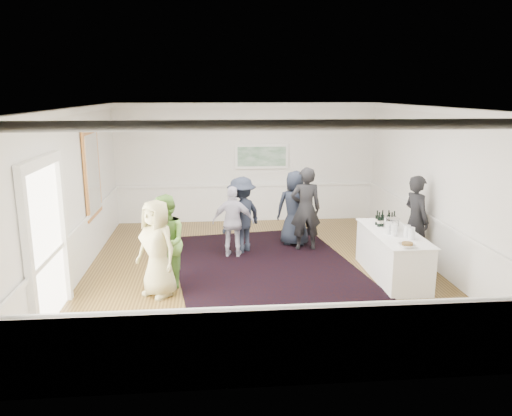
{
  "coord_description": "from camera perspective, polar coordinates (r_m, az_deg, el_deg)",
  "views": [
    {
      "loc": [
        -0.95,
        -9.34,
        3.49
      ],
      "look_at": [
        -0.09,
        0.2,
        1.24
      ],
      "focal_mm": 35.0,
      "sensor_mm": 36.0,
      "label": 1
    }
  ],
  "objects": [
    {
      "name": "area_rug",
      "position": [
        10.38,
        0.82,
        -6.36
      ],
      "size": [
        4.15,
        5.08,
        0.02
      ],
      "primitive_type": "cube",
      "rotation": [
        0.0,
        0.0,
        0.14
      ],
      "color": "black",
      "rests_on": "floor"
    },
    {
      "name": "landscape_painting",
      "position": [
        13.46,
        0.65,
        5.92
      ],
      "size": [
        1.44,
        0.06,
        0.66
      ],
      "color": "white",
      "rests_on": "wall_back"
    },
    {
      "name": "floor",
      "position": [
        10.02,
        0.61,
        -7.17
      ],
      "size": [
        8.0,
        8.0,
        0.0
      ],
      "primitive_type": "plane",
      "color": "brown",
      "rests_on": "ground"
    },
    {
      "name": "ice_bucket",
      "position": [
        9.87,
        15.32,
        -1.86
      ],
      "size": [
        0.26,
        0.26,
        0.25
      ],
      "primitive_type": "cylinder",
      "color": "silver",
      "rests_on": "serving_table"
    },
    {
      "name": "wainscoting",
      "position": [
        9.85,
        0.62,
        -4.44
      ],
      "size": [
        7.0,
        8.0,
        1.0
      ],
      "primitive_type": null,
      "color": "white",
      "rests_on": "floor"
    },
    {
      "name": "guest_lilac",
      "position": [
        10.63,
        -2.61,
        -1.61
      ],
      "size": [
        0.95,
        0.52,
        1.54
      ],
      "primitive_type": "imported",
      "rotation": [
        0.0,
        0.0,
        2.97
      ],
      "color": "#B8B3C9",
      "rests_on": "floor"
    },
    {
      "name": "ceiling",
      "position": [
        9.39,
        0.66,
        11.46
      ],
      "size": [
        7.0,
        8.0,
        0.02
      ],
      "primitive_type": "cube",
      "color": "white",
      "rests_on": "wall_back"
    },
    {
      "name": "guest_dark_b",
      "position": [
        11.11,
        5.69,
        -0.11
      ],
      "size": [
        0.69,
        0.45,
        1.88
      ],
      "primitive_type": "imported",
      "rotation": [
        0.0,
        0.0,
        3.14
      ],
      "color": "black",
      "rests_on": "floor"
    },
    {
      "name": "guest_dark_a",
      "position": [
        10.91,
        -1.66,
        -0.82
      ],
      "size": [
        1.22,
        1.21,
        1.69
      ],
      "primitive_type": "imported",
      "rotation": [
        0.0,
        0.0,
        3.92
      ],
      "color": "#1C212F",
      "rests_on": "floor"
    },
    {
      "name": "wall_back",
      "position": [
        13.51,
        -1.07,
        5.17
      ],
      "size": [
        7.0,
        0.02,
        3.2
      ],
      "primitive_type": "cube",
      "color": "white",
      "rests_on": "floor"
    },
    {
      "name": "wall_right",
      "position": [
        10.52,
        19.99,
        2.07
      ],
      "size": [
        0.02,
        8.0,
        3.2
      ],
      "primitive_type": "cube",
      "color": "white",
      "rests_on": "floor"
    },
    {
      "name": "guest_navy",
      "position": [
        11.47,
        4.48,
        -0.02
      ],
      "size": [
        0.96,
        0.74,
        1.74
      ],
      "primitive_type": "imported",
      "rotation": [
        0.0,
        0.0,
        2.9
      ],
      "color": "#1C212F",
      "rests_on": "floor"
    },
    {
      "name": "doorway",
      "position": [
        8.12,
        -22.89,
        -2.63
      ],
      "size": [
        0.1,
        1.78,
        2.56
      ],
      "color": "white",
      "rests_on": "wall_left"
    },
    {
      "name": "wall_front",
      "position": [
        5.74,
        4.67,
        -6.01
      ],
      "size": [
        7.0,
        0.02,
        3.2
      ],
      "primitive_type": "cube",
      "color": "white",
      "rests_on": "floor"
    },
    {
      "name": "wall_left",
      "position": [
        9.87,
        -20.04,
        1.37
      ],
      "size": [
        0.02,
        8.0,
        3.2
      ],
      "primitive_type": "cube",
      "color": "white",
      "rests_on": "floor"
    },
    {
      "name": "serving_table",
      "position": [
        9.91,
        15.32,
        -5.14
      ],
      "size": [
        0.84,
        2.19,
        0.89
      ],
      "color": "white",
      "rests_on": "floor"
    },
    {
      "name": "bartender",
      "position": [
        10.71,
        17.82,
        -1.31
      ],
      "size": [
        0.59,
        0.76,
        1.84
      ],
      "primitive_type": "imported",
      "rotation": [
        0.0,
        0.0,
        1.82
      ],
      "color": "black",
      "rests_on": "floor"
    },
    {
      "name": "guest_green",
      "position": [
        9.04,
        -10.3,
        -3.91
      ],
      "size": [
        0.87,
        0.99,
        1.72
      ],
      "primitive_type": "imported",
      "rotation": [
        0.0,
        0.0,
        -1.27
      ],
      "color": "#6CA742",
      "rests_on": "floor"
    },
    {
      "name": "nut_bowl",
      "position": [
        8.92,
        16.91,
        -4.05
      ],
      "size": [
        0.29,
        0.29,
        0.08
      ],
      "color": "white",
      "rests_on": "serving_table"
    },
    {
      "name": "wine_bottles",
      "position": [
        10.17,
        14.59,
        -1.13
      ],
      "size": [
        0.4,
        0.28,
        0.31
      ],
      "color": "black",
      "rests_on": "serving_table"
    },
    {
      "name": "juice_pitchers",
      "position": [
        9.5,
        16.14,
        -2.45
      ],
      "size": [
        0.4,
        0.52,
        0.24
      ],
      "color": "#6DA83C",
      "rests_on": "serving_table"
    },
    {
      "name": "mirror",
      "position": [
        11.06,
        -18.2,
        3.77
      ],
      "size": [
        0.05,
        1.25,
        1.85
      ],
      "color": "#DB8940",
      "rests_on": "wall_left"
    },
    {
      "name": "guest_tan",
      "position": [
        8.76,
        -11.25,
        -4.55
      ],
      "size": [
        0.99,
        0.95,
        1.71
      ],
      "primitive_type": "imported",
      "rotation": [
        0.0,
        0.0,
        -0.7
      ],
      "color": "tan",
      "rests_on": "floor"
    }
  ]
}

